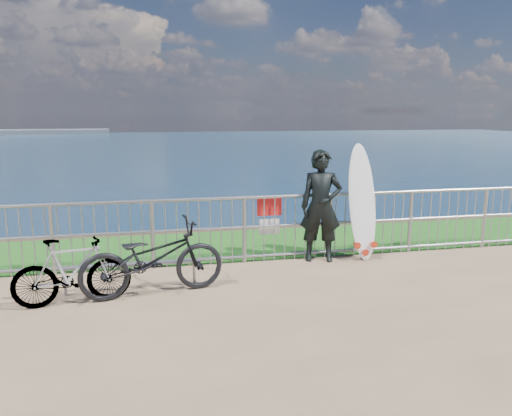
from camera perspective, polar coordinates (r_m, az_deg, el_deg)
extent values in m
plane|color=#1A5818|center=(9.54, 0.42, -4.05)|extent=(120.00, 120.00, 0.00)
cube|color=brown|center=(11.52, -0.94, -14.64)|extent=(120.00, 0.30, 5.00)
plane|color=navy|center=(96.60, -10.96, 6.41)|extent=(260.00, 260.00, 0.00)
cylinder|color=#93969C|center=(8.26, 2.08, 1.31)|extent=(10.00, 0.06, 0.06)
cylinder|color=#93969C|center=(8.36, 2.06, -2.04)|extent=(10.00, 0.05, 0.05)
cylinder|color=#93969C|center=(8.49, 2.04, -5.36)|extent=(10.00, 0.05, 0.05)
cylinder|color=#93969C|center=(8.26, -22.24, -3.41)|extent=(0.06, 0.06, 1.10)
cylinder|color=#93969C|center=(8.13, -11.77, -3.04)|extent=(0.06, 0.06, 1.10)
cylinder|color=#93969C|center=(8.26, -1.31, -2.57)|extent=(0.06, 0.06, 1.10)
cylinder|color=#93969C|center=(8.66, 8.49, -2.05)|extent=(0.06, 0.06, 1.10)
cylinder|color=#93969C|center=(9.29, 17.19, -1.54)|extent=(0.06, 0.06, 1.10)
cylinder|color=#93969C|center=(10.10, 24.64, -1.08)|extent=(0.06, 0.06, 1.10)
cube|color=red|center=(8.33, 1.54, 0.14)|extent=(0.42, 0.02, 0.30)
cube|color=white|center=(8.33, 1.54, 0.14)|extent=(0.38, 0.01, 0.08)
cube|color=white|center=(8.40, 1.52, -2.13)|extent=(0.36, 0.02, 0.26)
imported|color=black|center=(8.37, 7.44, 0.21)|extent=(0.78, 0.62, 1.87)
ellipsoid|color=white|center=(8.63, 12.05, 0.73)|extent=(0.58, 0.53, 1.97)
cone|color=red|center=(8.62, 11.27, -4.08)|extent=(0.12, 0.21, 0.12)
cone|color=red|center=(8.74, 13.08, -3.94)|extent=(0.12, 0.21, 0.12)
cone|color=red|center=(8.71, 12.15, -4.83)|extent=(0.12, 0.21, 0.12)
imported|color=black|center=(6.99, -11.74, -5.64)|extent=(2.06, 1.02, 1.03)
imported|color=black|center=(6.95, -20.28, -6.80)|extent=(1.54, 0.65, 0.90)
cylinder|color=#93969C|center=(7.22, -14.14, -6.32)|extent=(1.97, 0.05, 0.05)
cylinder|color=#93969C|center=(7.37, -21.01, -7.94)|extent=(0.04, 0.04, 0.38)
cylinder|color=#93969C|center=(7.29, -7.08, -7.46)|extent=(0.04, 0.04, 0.38)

